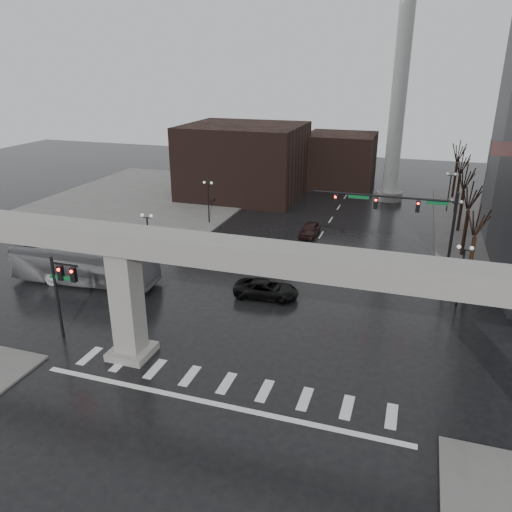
# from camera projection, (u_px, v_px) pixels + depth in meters

# --- Properties ---
(ground) EXTENTS (160.00, 160.00, 0.00)m
(ground) POSITION_uv_depth(u_px,v_px,m) (232.00, 374.00, 30.69)
(ground) COLOR black
(ground) RESTS_ON ground
(sidewalk_nw) EXTENTS (28.00, 36.00, 0.15)m
(sidewalk_nw) POSITION_uv_depth(u_px,v_px,m) (150.00, 198.00, 70.10)
(sidewalk_nw) COLOR slate
(sidewalk_nw) RESTS_ON ground
(elevated_guideway) EXTENTS (48.00, 2.60, 8.70)m
(elevated_guideway) POSITION_uv_depth(u_px,v_px,m) (251.00, 274.00, 27.83)
(elevated_guideway) COLOR gray
(elevated_guideway) RESTS_ON ground
(building_far_left) EXTENTS (16.00, 14.00, 10.00)m
(building_far_left) POSITION_uv_depth(u_px,v_px,m) (244.00, 161.00, 70.15)
(building_far_left) COLOR black
(building_far_left) RESTS_ON ground
(building_far_mid) EXTENTS (10.00, 10.00, 8.00)m
(building_far_mid) POSITION_uv_depth(u_px,v_px,m) (340.00, 161.00, 75.90)
(building_far_mid) COLOR black
(building_far_mid) RESTS_ON ground
(smokestack) EXTENTS (3.60, 3.60, 30.00)m
(smokestack) POSITION_uv_depth(u_px,v_px,m) (398.00, 100.00, 64.88)
(smokestack) COLOR silver
(smokestack) RESTS_ON ground
(signal_mast_arm) EXTENTS (12.12, 0.43, 8.00)m
(signal_mast_arm) POSITION_uv_depth(u_px,v_px,m) (407.00, 214.00, 42.63)
(signal_mast_arm) COLOR black
(signal_mast_arm) RESTS_ON ground
(signal_left_pole) EXTENTS (2.30, 0.30, 6.00)m
(signal_left_pole) POSITION_uv_depth(u_px,v_px,m) (62.00, 285.00, 33.21)
(signal_left_pole) COLOR black
(signal_left_pole) RESTS_ON ground
(flagpole_assembly) EXTENTS (2.06, 0.12, 12.00)m
(flagpole_assembly) POSITION_uv_depth(u_px,v_px,m) (486.00, 191.00, 43.03)
(flagpole_assembly) COLOR silver
(flagpole_assembly) RESTS_ON ground
(lamp_right_0) EXTENTS (1.22, 0.32, 5.11)m
(lamp_right_0) POSITION_uv_depth(u_px,v_px,m) (462.00, 266.00, 37.93)
(lamp_right_0) COLOR black
(lamp_right_0) RESTS_ON ground
(lamp_right_1) EXTENTS (1.22, 0.32, 5.11)m
(lamp_right_1) POSITION_uv_depth(u_px,v_px,m) (455.00, 216.00, 50.33)
(lamp_right_1) COLOR black
(lamp_right_1) RESTS_ON ground
(lamp_right_2) EXTENTS (1.22, 0.32, 5.11)m
(lamp_right_2) POSITION_uv_depth(u_px,v_px,m) (450.00, 185.00, 62.73)
(lamp_right_2) COLOR black
(lamp_right_2) RESTS_ON ground
(lamp_left_0) EXTENTS (1.22, 0.32, 5.11)m
(lamp_left_0) POSITION_uv_depth(u_px,v_px,m) (148.00, 231.00, 45.75)
(lamp_left_0) COLOR black
(lamp_left_0) RESTS_ON ground
(lamp_left_1) EXTENTS (1.22, 0.32, 5.11)m
(lamp_left_1) POSITION_uv_depth(u_px,v_px,m) (208.00, 195.00, 58.16)
(lamp_left_1) COLOR black
(lamp_left_1) RESTS_ON ground
(lamp_left_2) EXTENTS (1.22, 0.32, 5.11)m
(lamp_left_2) POSITION_uv_depth(u_px,v_px,m) (247.00, 172.00, 70.56)
(lamp_left_2) COLOR black
(lamp_left_2) RESTS_ON ground
(tree_right_0) EXTENTS (1.09, 1.58, 7.50)m
(tree_right_0) POSITION_uv_depth(u_px,v_px,m) (472.00, 257.00, 41.43)
(tree_right_0) COLOR black
(tree_right_0) RESTS_ON ground
(tree_right_1) EXTENTS (1.09, 1.61, 7.67)m
(tree_right_1) POSITION_uv_depth(u_px,v_px,m) (466.00, 228.00, 48.50)
(tree_right_1) COLOR black
(tree_right_1) RESTS_ON ground
(tree_right_2) EXTENTS (1.10, 1.63, 7.85)m
(tree_right_2) POSITION_uv_depth(u_px,v_px,m) (461.00, 207.00, 55.56)
(tree_right_2) COLOR black
(tree_right_2) RESTS_ON ground
(tree_right_3) EXTENTS (1.11, 1.66, 8.02)m
(tree_right_3) POSITION_uv_depth(u_px,v_px,m) (458.00, 190.00, 62.63)
(tree_right_3) COLOR black
(tree_right_3) RESTS_ON ground
(tree_right_4) EXTENTS (1.12, 1.69, 8.19)m
(tree_right_4) POSITION_uv_depth(u_px,v_px,m) (455.00, 177.00, 69.69)
(tree_right_4) COLOR black
(tree_right_4) RESTS_ON ground
(pickup_truck) EXTENTS (5.38, 2.72, 1.46)m
(pickup_truck) POSITION_uv_depth(u_px,v_px,m) (266.00, 289.00, 40.44)
(pickup_truck) COLOR black
(pickup_truck) RESTS_ON ground
(city_bus) EXTENTS (13.03, 4.05, 3.57)m
(city_bus) POSITION_uv_depth(u_px,v_px,m) (84.00, 263.00, 42.90)
(city_bus) COLOR #9E9DA1
(city_bus) RESTS_ON ground
(far_car) EXTENTS (1.85, 4.31, 1.45)m
(far_car) POSITION_uv_depth(u_px,v_px,m) (310.00, 229.00, 54.99)
(far_car) COLOR black
(far_car) RESTS_ON ground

